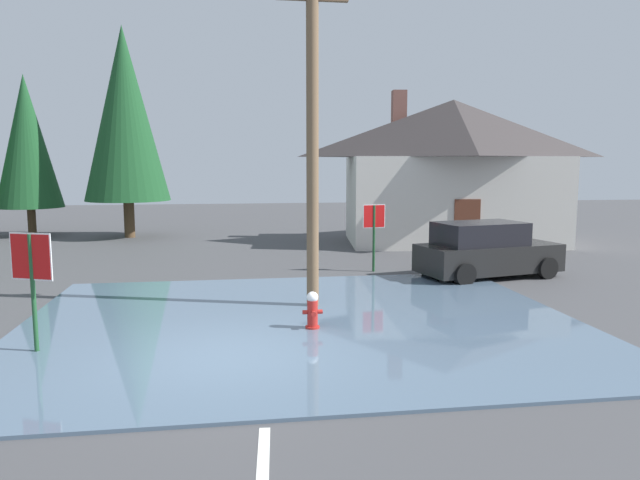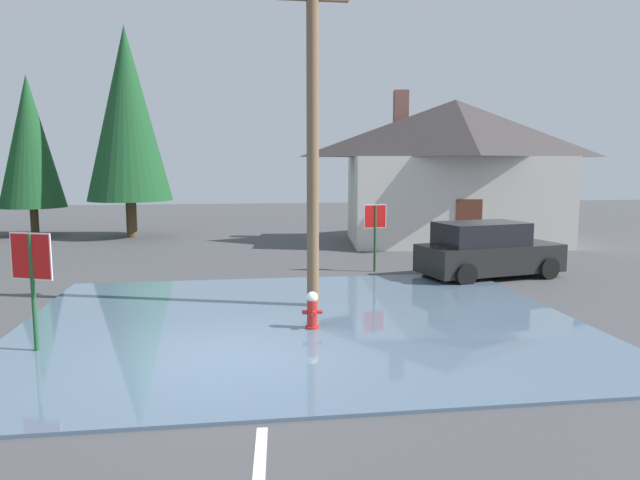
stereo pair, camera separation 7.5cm
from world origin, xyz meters
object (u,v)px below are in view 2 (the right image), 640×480
pine_tree_tall_left (127,114)px  pine_tree_far_center (30,142)px  utility_pole (313,137)px  stop_sign_far (375,224)px  stop_sign_near (32,268)px  parked_car (487,251)px  fire_hydrant (312,312)px  house (454,169)px

pine_tree_tall_left → pine_tree_far_center: bearing=164.7°
utility_pole → stop_sign_far: size_ratio=3.61×
stop_sign_near → parked_car: stop_sign_near is taller
stop_sign_near → pine_tree_tall_left: (-1.16, 17.01, 3.98)m
fire_hydrant → pine_tree_tall_left: (-6.20, 16.27, 5.13)m
stop_sign_far → house: 8.09m
stop_sign_far → stop_sign_near: bearing=-138.3°
utility_pole → stop_sign_far: bearing=59.9°
house → pine_tree_tall_left: (-13.86, 3.78, 2.41)m
stop_sign_far → pine_tree_tall_left: pine_tree_tall_left is taller
utility_pole → pine_tree_far_center: bearing=125.3°
fire_hydrant → utility_pole: utility_pole is taller
stop_sign_near → pine_tree_tall_left: 17.51m
house → parked_car: 8.16m
utility_pole → parked_car: (5.60, 2.96, -3.18)m
stop_sign_near → house: (12.70, 13.23, 1.56)m
pine_tree_far_center → house: bearing=-15.3°
utility_pole → house: 12.93m
stop_sign_near → pine_tree_tall_left: bearing=93.9°
house → pine_tree_far_center: bearing=164.7°
stop_sign_far → utility_pole: bearing=-120.1°
parked_car → pine_tree_tall_left: 17.26m
stop_sign_near → fire_hydrant: stop_sign_near is taller
utility_pole → house: utility_pole is taller
parked_car → pine_tree_tall_left: (-12.07, 11.39, 4.74)m
stop_sign_far → parked_car: stop_sign_far is taller
fire_hydrant → pine_tree_far_center: (-10.79, 17.53, 3.95)m
stop_sign_near → house: 18.40m
fire_hydrant → pine_tree_tall_left: size_ratio=0.09×
fire_hydrant → pine_tree_far_center: 20.96m
pine_tree_tall_left → pine_tree_far_center: (-4.59, 1.25, -1.18)m
stop_sign_near → stop_sign_far: bearing=41.7°
stop_sign_near → parked_car: bearing=27.2°
pine_tree_tall_left → stop_sign_near: bearing=-86.1°
stop_sign_near → pine_tree_far_center: bearing=107.5°
house → pine_tree_far_center: (-18.45, 5.03, 1.23)m
fire_hydrant → stop_sign_near: bearing=-171.7°
parked_car → house: bearing=76.8°
fire_hydrant → parked_car: 7.64m
stop_sign_far → parked_car: size_ratio=0.47×
house → pine_tree_far_center: size_ratio=1.33×
house → fire_hydrant: bearing=-121.5°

